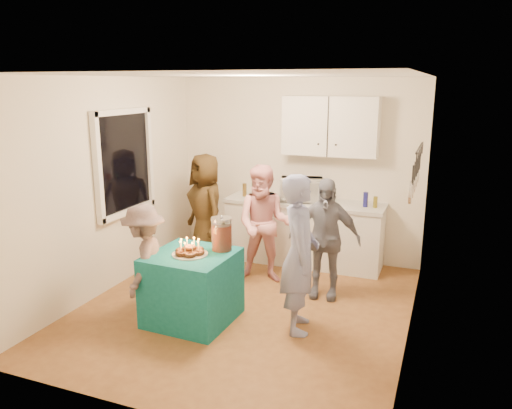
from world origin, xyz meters
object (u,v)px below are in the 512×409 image
(microwave, at_px, (301,190))
(punch_jar, at_px, (222,235))
(counter, at_px, (304,234))
(man_birthday, at_px, (300,254))
(child_near_left, at_px, (145,262))
(woman_back_left, at_px, (206,210))
(woman_back_center, at_px, (264,224))
(woman_back_right, at_px, (324,238))
(party_table, at_px, (192,287))

(microwave, height_order, punch_jar, microwave)
(counter, bearing_deg, man_birthday, -75.30)
(counter, distance_m, child_near_left, 2.56)
(counter, distance_m, punch_jar, 2.03)
(woman_back_left, bearing_deg, counter, 60.53)
(counter, distance_m, woman_back_center, 0.94)
(child_near_left, bearing_deg, woman_back_right, 109.00)
(man_birthday, distance_m, woman_back_left, 2.29)
(microwave, height_order, party_table, microwave)
(punch_jar, bearing_deg, woman_back_left, 122.86)
(woman_back_center, bearing_deg, counter, 61.05)
(counter, height_order, punch_jar, punch_jar)
(punch_jar, height_order, woman_back_left, woman_back_left)
(counter, xyz_separation_m, party_table, (-0.62, -2.17, -0.05))
(counter, relative_size, punch_jar, 6.47)
(man_birthday, bearing_deg, counter, -2.81)
(counter, relative_size, party_table, 2.59)
(party_table, xyz_separation_m, child_near_left, (-0.50, -0.12, 0.26))
(party_table, bearing_deg, woman_back_left, 111.89)
(microwave, relative_size, woman_back_center, 0.38)
(party_table, distance_m, man_birthday, 1.24)
(microwave, distance_m, woman_back_left, 1.37)
(woman_back_left, bearing_deg, child_near_left, -46.37)
(counter, bearing_deg, punch_jar, -100.80)
(counter, bearing_deg, party_table, -105.96)
(counter, height_order, microwave, microwave)
(punch_jar, relative_size, woman_back_right, 0.23)
(woman_back_left, distance_m, child_near_left, 1.79)
(counter, height_order, woman_back_center, woman_back_center)
(microwave, height_order, woman_back_center, woman_back_center)
(counter, relative_size, man_birthday, 1.33)
(punch_jar, bearing_deg, party_table, -136.97)
(party_table, height_order, man_birthday, man_birthday)
(counter, xyz_separation_m, woman_back_right, (0.55, -1.03, 0.30))
(microwave, bearing_deg, counter, -14.15)
(man_birthday, height_order, woman_back_right, man_birthday)
(counter, height_order, woman_back_left, woman_back_left)
(punch_jar, xyz_separation_m, man_birthday, (0.88, -0.01, -0.10))
(woman_back_center, relative_size, woman_back_right, 1.05)
(woman_back_center, bearing_deg, party_table, -114.11)
(microwave, height_order, woman_back_left, woman_back_left)
(counter, xyz_separation_m, man_birthday, (0.51, -1.94, 0.40))
(woman_back_right, bearing_deg, child_near_left, -147.62)
(party_table, relative_size, woman_back_left, 0.54)
(man_birthday, relative_size, child_near_left, 1.30)
(microwave, xyz_separation_m, party_table, (-0.57, -2.17, -0.69))
(microwave, bearing_deg, punch_jar, -113.60)
(counter, bearing_deg, child_near_left, -116.13)
(microwave, xyz_separation_m, woman_back_center, (-0.24, -0.83, -0.31))
(party_table, bearing_deg, child_near_left, -166.11)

